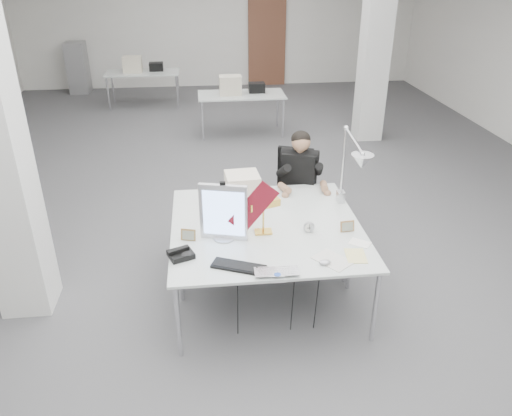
{
  "coord_description": "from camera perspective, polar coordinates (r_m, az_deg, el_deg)",
  "views": [
    {
      "loc": [
        -0.57,
        -6.18,
        3.06
      ],
      "look_at": [
        -0.09,
        -2.0,
        0.92
      ],
      "focal_mm": 35.0,
      "sensor_mm": 36.0,
      "label": 1
    }
  ],
  "objects": [
    {
      "name": "seated_person",
      "position": [
        5.68,
        5.03,
        4.48
      ],
      "size": [
        0.7,
        0.78,
        0.95
      ],
      "primitive_type": null,
      "rotation": [
        0.0,
        0.0,
        -0.37
      ],
      "color": "black",
      "rests_on": "office_chair"
    },
    {
      "name": "pennant",
      "position": [
        4.4,
        -0.28,
        0.09
      ],
      "size": [
        0.46,
        0.04,
        0.5
      ],
      "primitive_type": "cube",
      "rotation": [
        0.0,
        -0.87,
        0.06
      ],
      "color": "maroon",
      "rests_on": "monitor"
    },
    {
      "name": "mouse",
      "position": [
        4.22,
        7.87,
        -6.17
      ],
      "size": [
        0.11,
        0.08,
        0.04
      ],
      "primitive_type": "ellipsoid",
      "rotation": [
        0.0,
        0.0,
        0.21
      ],
      "color": "#ABAAAF",
      "rests_on": "desk_main"
    },
    {
      "name": "office_chair",
      "position": [
        5.88,
        4.79,
        1.26
      ],
      "size": [
        0.66,
        0.66,
        1.04
      ],
      "primitive_type": null,
      "rotation": [
        0.0,
        0.0,
        -0.37
      ],
      "color": "black",
      "rests_on": "room_shell"
    },
    {
      "name": "paper_stack_a",
      "position": [
        4.29,
        8.72,
        -5.9
      ],
      "size": [
        0.36,
        0.38,
        0.01
      ],
      "primitive_type": "cube",
      "rotation": [
        0.0,
        0.0,
        0.63
      ],
      "color": "silver",
      "rests_on": "desk_main"
    },
    {
      "name": "desk_clock",
      "position": [
        4.66,
        6.07,
        -2.18
      ],
      "size": [
        0.11,
        0.07,
        0.1
      ],
      "primitive_type": "cylinder",
      "rotation": [
        1.57,
        0.0,
        -0.37
      ],
      "color": "#A5A5A9",
      "rests_on": "desk_main"
    },
    {
      "name": "desk_second",
      "position": [
        5.17,
        0.52,
        0.27
      ],
      "size": [
        1.8,
        0.9,
        0.02
      ],
      "primitive_type": "cube",
      "color": "silver",
      "rests_on": "room_shell"
    },
    {
      "name": "monitor",
      "position": [
        4.44,
        -3.74,
        -0.5
      ],
      "size": [
        0.43,
        0.15,
        0.53
      ],
      "primitive_type": "cube",
      "rotation": [
        0.0,
        0.0,
        -0.26
      ],
      "color": "silver",
      "rests_on": "desk_main"
    },
    {
      "name": "room_shell",
      "position": [
        6.49,
        -1.03,
        14.78
      ],
      "size": [
        10.04,
        14.04,
        3.24
      ],
      "color": "#4B4B4D",
      "rests_on": "ground"
    },
    {
      "name": "bg_desk_a",
      "position": [
        9.5,
        -1.69,
        12.81
      ],
      "size": [
        1.6,
        0.8,
        0.02
      ],
      "primitive_type": "cube",
      "color": "silver",
      "rests_on": "room_shell"
    },
    {
      "name": "picture_frame_right",
      "position": [
        4.72,
        10.39,
        -2.06
      ],
      "size": [
        0.14,
        0.05,
        0.11
      ],
      "primitive_type": "cube",
      "rotation": [
        -0.21,
        0.0,
        0.09
      ],
      "color": "#B07D4C",
      "rests_on": "desk_main"
    },
    {
      "name": "keyboard",
      "position": [
        4.15,
        -2.0,
        -6.71
      ],
      "size": [
        0.47,
        0.32,
        0.02
      ],
      "primitive_type": "cube",
      "rotation": [
        0.0,
        0.0,
        -0.41
      ],
      "color": "black",
      "rests_on": "desk_main"
    },
    {
      "name": "beige_monitor",
      "position": [
        5.14,
        -1.57,
        2.24
      ],
      "size": [
        0.36,
        0.34,
        0.32
      ],
      "primitive_type": "cube",
      "rotation": [
        0.0,
        0.0,
        0.07
      ],
      "color": "beige",
      "rests_on": "desk_second"
    },
    {
      "name": "filing_cabinet",
      "position": [
        13.39,
        -19.69,
        14.86
      ],
      "size": [
        0.45,
        0.55,
        1.2
      ],
      "primitive_type": "cube",
      "color": "gray",
      "rests_on": "room_shell"
    },
    {
      "name": "desk_phone",
      "position": [
        4.32,
        -8.58,
        -5.27
      ],
      "size": [
        0.25,
        0.24,
        0.05
      ],
      "primitive_type": "cube",
      "rotation": [
        0.0,
        0.0,
        0.38
      ],
      "color": "black",
      "rests_on": "desk_main"
    },
    {
      "name": "picture_frame_left",
      "position": [
        4.54,
        -7.76,
        -3.05
      ],
      "size": [
        0.14,
        0.07,
        0.11
      ],
      "primitive_type": "cube",
      "rotation": [
        -0.21,
        0.0,
        -0.28
      ],
      "color": "#9C7743",
      "rests_on": "desk_main"
    },
    {
      "name": "architect_lamp",
      "position": [
        4.89,
        10.76,
        4.3
      ],
      "size": [
        0.43,
        0.76,
        0.93
      ],
      "primitive_type": null,
      "rotation": [
        0.0,
        0.0,
        -0.27
      ],
      "color": "silver",
      "rests_on": "desk_second"
    },
    {
      "name": "paper_stack_c",
      "position": [
        4.57,
        11.79,
        -3.95
      ],
      "size": [
        0.22,
        0.21,
        0.01
      ],
      "primitive_type": "cube",
      "rotation": [
        0.0,
        0.0,
        -0.63
      ],
      "color": "white",
      "rests_on": "desk_main"
    },
    {
      "name": "bg_desk_b",
      "position": [
        11.68,
        -12.83,
        14.86
      ],
      "size": [
        1.6,
        0.8,
        0.02
      ],
      "primitive_type": "cube",
      "color": "silver",
      "rests_on": "room_shell"
    },
    {
      "name": "paper_stack_b",
      "position": [
        4.38,
        11.32,
        -5.38
      ],
      "size": [
        0.19,
        0.25,
        0.01
      ],
      "primitive_type": "cube",
      "rotation": [
        0.0,
        0.0,
        -0.12
      ],
      "color": "#EADE8C",
      "rests_on": "desk_main"
    },
    {
      "name": "bankers_lamp",
      "position": [
        4.57,
        0.84,
        -1.09
      ],
      "size": [
        0.3,
        0.2,
        0.32
      ],
      "primitive_type": null,
      "rotation": [
        0.0,
        0.0,
        0.34
      ],
      "color": "gold",
      "rests_on": "desk_main"
    },
    {
      "name": "laptop",
      "position": [
        4.03,
        2.48,
        -7.78
      ],
      "size": [
        0.37,
        0.24,
        0.03
      ],
      "primitive_type": "imported",
      "rotation": [
        0.0,
        0.0,
        -0.02
      ],
      "color": "#B6B6BB",
      "rests_on": "desk_main"
    },
    {
      "name": "desk_main",
      "position": [
        4.39,
        1.95,
        -4.98
      ],
      "size": [
        1.8,
        0.9,
        0.02
      ],
      "primitive_type": "cube",
      "color": "silver",
      "rests_on": "room_shell"
    }
  ]
}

